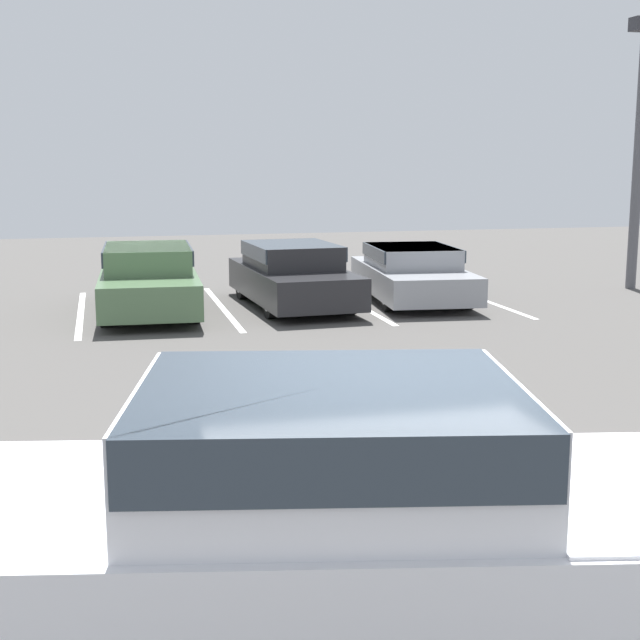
{
  "coord_description": "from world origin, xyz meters",
  "views": [
    {
      "loc": [
        -1.9,
        -5.11,
        2.95
      ],
      "look_at": [
        0.68,
        5.34,
        1.0
      ],
      "focal_mm": 50.0,
      "sensor_mm": 36.0,
      "label": 1
    }
  ],
  "objects_px": {
    "pickup_truck": "(384,536)",
    "light_post": "(640,136)",
    "parked_sedan_b": "(293,273)",
    "parked_sedan_a": "(148,277)",
    "parked_sedan_c": "(412,272)"
  },
  "relations": [
    {
      "from": "pickup_truck",
      "to": "light_post",
      "type": "height_order",
      "value": "light_post"
    },
    {
      "from": "parked_sedan_b",
      "to": "light_post",
      "type": "relative_size",
      "value": 0.72
    },
    {
      "from": "pickup_truck",
      "to": "parked_sedan_a",
      "type": "distance_m",
      "value": 13.01
    },
    {
      "from": "parked_sedan_a",
      "to": "pickup_truck",
      "type": "bearing_deg",
      "value": 5.09
    },
    {
      "from": "parked_sedan_b",
      "to": "parked_sedan_c",
      "type": "bearing_deg",
      "value": 89.57
    },
    {
      "from": "parked_sedan_b",
      "to": "parked_sedan_c",
      "type": "height_order",
      "value": "parked_sedan_b"
    },
    {
      "from": "light_post",
      "to": "pickup_truck",
      "type": "bearing_deg",
      "value": -127.34
    },
    {
      "from": "parked_sedan_a",
      "to": "parked_sedan_b",
      "type": "distance_m",
      "value": 2.88
    },
    {
      "from": "parked_sedan_b",
      "to": "light_post",
      "type": "xyz_separation_m",
      "value": [
        8.12,
        0.61,
        2.79
      ]
    },
    {
      "from": "pickup_truck",
      "to": "parked_sedan_a",
      "type": "relative_size",
      "value": 1.29
    },
    {
      "from": "pickup_truck",
      "to": "parked_sedan_c",
      "type": "distance_m",
      "value": 14.03
    },
    {
      "from": "parked_sedan_a",
      "to": "parked_sedan_b",
      "type": "relative_size",
      "value": 1.09
    },
    {
      "from": "parked_sedan_a",
      "to": "light_post",
      "type": "height_order",
      "value": "light_post"
    },
    {
      "from": "parked_sedan_c",
      "to": "parked_sedan_b",
      "type": "bearing_deg",
      "value": -81.76
    },
    {
      "from": "parked_sedan_a",
      "to": "parked_sedan_b",
      "type": "xyz_separation_m",
      "value": [
        2.88,
        0.02,
        -0.01
      ]
    }
  ]
}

